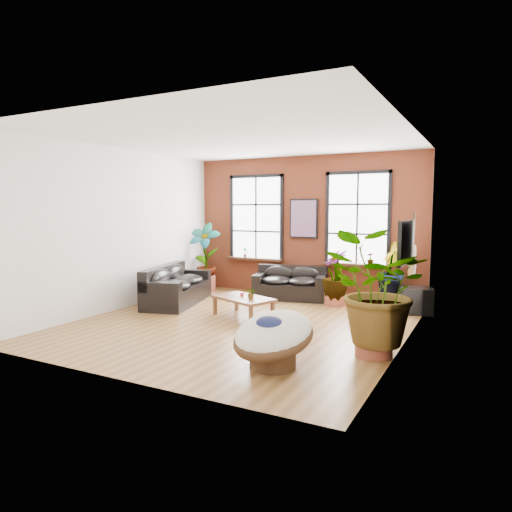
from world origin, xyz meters
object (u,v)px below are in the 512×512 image
(coffee_table, at_px, (243,299))
(sofa_back, at_px, (290,284))
(sofa_left, at_px, (175,286))
(papasan_chair, at_px, (273,337))

(coffee_table, bearing_deg, sofa_back, 107.64)
(sofa_left, xyz_separation_m, coffee_table, (2.06, -0.45, -0.03))
(papasan_chair, bearing_deg, sofa_left, 159.37)
(sofa_back, xyz_separation_m, papasan_chair, (1.71, -4.61, 0.08))
(sofa_left, relative_size, papasan_chair, 1.69)
(sofa_left, height_order, coffee_table, sofa_left)
(sofa_left, bearing_deg, papasan_chair, -141.69)
(sofa_back, relative_size, papasan_chair, 1.33)
(sofa_back, distance_m, sofa_left, 2.78)
(coffee_table, bearing_deg, papasan_chair, -32.78)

